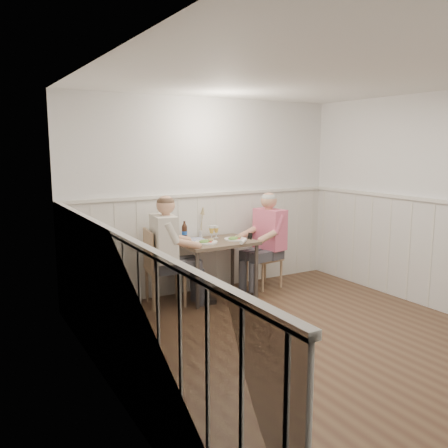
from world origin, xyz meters
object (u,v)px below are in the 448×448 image
at_px(chair_right, 267,254).
at_px(diner_cream, 168,260).
at_px(man_in_pink, 267,248).
at_px(beer_bottle, 184,232).
at_px(dining_table, 216,248).
at_px(grass_vase, 201,223).
at_px(chair_left, 160,264).

height_order(chair_right, diner_cream, diner_cream).
xyz_separation_m(man_in_pink, beer_bottle, (-1.11, 0.30, 0.29)).
distance_m(dining_table, chair_right, 0.87).
distance_m(dining_table, beer_bottle, 0.47).
bearing_deg(grass_vase, diner_cream, -150.67).
height_order(dining_table, chair_left, chair_left).
relative_size(man_in_pink, beer_bottle, 5.42).
relative_size(chair_left, grass_vase, 2.24).
relative_size(chair_left, beer_bottle, 3.80).
height_order(diner_cream, beer_bottle, diner_cream).
distance_m(chair_right, chair_left, 1.61).
bearing_deg(chair_left, man_in_pink, -4.27).
bearing_deg(chair_right, diner_cream, -176.07).
distance_m(dining_table, diner_cream, 0.71).
height_order(dining_table, beer_bottle, beer_bottle).
relative_size(chair_right, grass_vase, 1.98).
bearing_deg(chair_right, chair_left, 179.98).
xyz_separation_m(dining_table, man_in_pink, (0.77, -0.06, -0.08)).
xyz_separation_m(chair_left, man_in_pink, (1.53, -0.11, 0.05)).
distance_m(chair_left, man_in_pink, 1.54).
bearing_deg(dining_table, beer_bottle, 144.09).
height_order(diner_cream, grass_vase, diner_cream).
xyz_separation_m(chair_right, man_in_pink, (-0.07, -0.11, 0.12)).
bearing_deg(diner_cream, dining_table, 4.29).
height_order(dining_table, grass_vase, grass_vase).
bearing_deg(chair_left, diner_cream, -63.41).
bearing_deg(grass_vase, man_in_pink, -23.95).
xyz_separation_m(diner_cream, beer_bottle, (0.37, 0.30, 0.27)).
height_order(chair_right, grass_vase, grass_vase).
bearing_deg(chair_left, dining_table, -4.07).
xyz_separation_m(chair_left, beer_bottle, (0.42, 0.19, 0.34)).
relative_size(chair_right, beer_bottle, 3.35).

